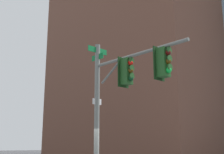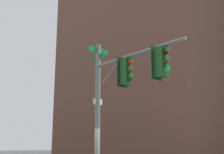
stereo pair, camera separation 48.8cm
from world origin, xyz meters
name	(u,v)px [view 1 (the left image)]	position (x,y,z in m)	size (l,w,h in m)	color
signal_pole_assembly	(122,86)	(1.23, -0.19, 4.04)	(4.79, 1.02, 6.06)	slate
building_brick_midblock	(153,60)	(-28.88, 45.62, 21.00)	(18.71, 18.44, 42.01)	brown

